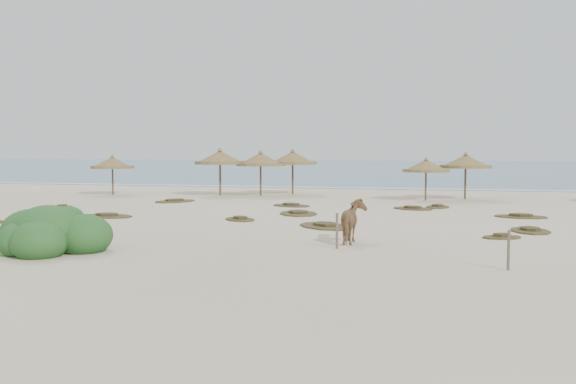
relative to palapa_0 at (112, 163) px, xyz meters
name	(u,v)px	position (x,y,z in m)	size (l,w,h in m)	color
ground	(242,234)	(13.62, -15.76, -2.00)	(160.00, 160.00, 0.00)	beige
ocean	(394,168)	(13.62, 59.24, -2.00)	(200.00, 100.00, 0.01)	#2C5F84
foam_line	(347,188)	(13.62, 10.24, -2.00)	(70.00, 0.60, 0.01)	white
palapa_0	(112,163)	(0.00, 0.00, 0.00)	(3.55, 3.55, 2.58)	brown
palapa_1	(220,158)	(6.87, 1.05, 0.34)	(4.22, 4.22, 3.02)	brown
palapa_2	(293,159)	(11.07, 3.16, 0.29)	(3.95, 3.95, 2.96)	brown
palapa_3	(261,160)	(9.39, 1.52, 0.22)	(3.94, 3.94, 2.87)	brown
palapa_4	(426,166)	(19.56, 0.21, -0.07)	(3.10, 3.10, 2.50)	brown
palapa_5	(466,162)	(21.79, 1.60, 0.17)	(3.65, 3.65, 2.80)	brown
horse	(354,221)	(17.73, -17.10, -1.31)	(0.75, 1.65, 1.39)	#956844
fence_post_near	(337,231)	(17.39, -18.30, -1.47)	(0.08, 0.08, 1.07)	#645C4B
fence_post_far	(509,250)	(22.04, -20.64, -1.51)	(0.07, 0.07, 0.99)	#645C4B
bush	(50,234)	(9.37, -20.79, -1.49)	(3.52, 3.10, 1.58)	#2C5F29
scrub_1	(107,216)	(6.25, -11.93, -1.95)	(2.65, 1.95, 0.16)	brown
scrub_2	(240,219)	(12.27, -11.78, -1.95)	(1.97, 2.03, 0.16)	brown
scrub_3	(298,213)	(14.13, -8.91, -1.95)	(2.45, 3.01, 0.16)	brown
scrub_4	(530,230)	(23.54, -12.85, -1.95)	(1.60, 2.23, 0.16)	brown
scrub_5	(521,216)	(23.79, -7.97, -1.95)	(2.42, 1.77, 0.16)	brown
scrub_6	(175,201)	(6.00, -4.05, -1.95)	(2.63, 3.01, 0.16)	brown
scrub_7	(413,208)	(19.08, -5.33, -1.95)	(2.47, 2.19, 0.16)	brown
scrub_8	(62,207)	(1.91, -8.62, -1.95)	(0.95, 1.41, 0.16)	brown
scrub_9	(326,226)	(16.15, -13.23, -1.95)	(3.03, 3.14, 0.16)	brown
scrub_10	(438,207)	(20.26, -4.13, -1.95)	(1.30, 1.86, 0.16)	brown
scrub_11	(53,238)	(8.06, -18.67, -1.95)	(2.22, 2.27, 0.16)	brown
scrub_12	(502,237)	(22.40, -14.82, -1.95)	(1.62, 1.42, 0.16)	brown
scrub_13	(291,205)	(12.91, -5.13, -1.95)	(2.53, 2.15, 0.16)	brown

